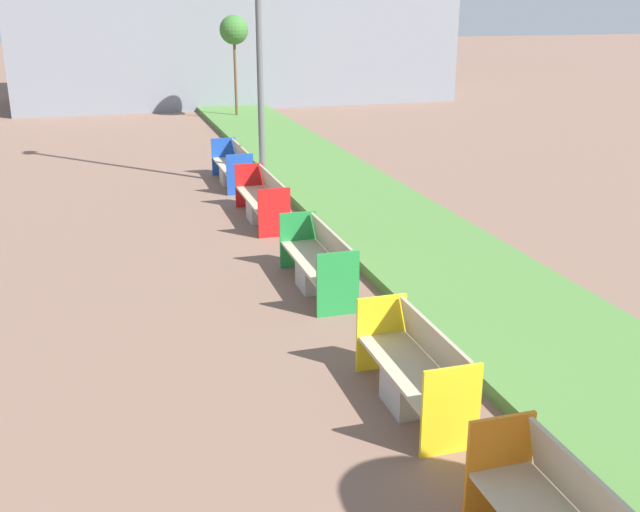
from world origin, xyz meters
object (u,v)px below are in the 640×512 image
Objects in this scene: bench_yellow_frame at (415,376)px; bench_green_frame at (319,266)px; bench_blue_frame at (233,169)px; bench_red_frame at (263,203)px; sapling_tree_far at (234,31)px.

bench_yellow_frame and bench_green_frame have the same top height.
bench_green_frame and bench_blue_frame have the same top height.
bench_red_frame is 13.99m from sapling_tree_far.
bench_red_frame is at bearing 89.96° from bench_yellow_frame.
bench_blue_frame is at bearing -101.03° from sapling_tree_far.
bench_green_frame is 0.93× the size of bench_red_frame.
bench_yellow_frame is at bearing -90.04° from bench_red_frame.
bench_red_frame is 3.33m from bench_blue_frame.
sapling_tree_far reaches higher than bench_yellow_frame.
bench_blue_frame is at bearing 90.03° from bench_red_frame.
bench_yellow_frame is 3.70m from bench_green_frame.
bench_blue_frame is 0.59× the size of sapling_tree_far.
bench_yellow_frame is at bearing -95.38° from sapling_tree_far.
bench_red_frame is at bearing -98.36° from sapling_tree_far.
sapling_tree_far is (1.99, 13.56, 2.81)m from bench_red_frame.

